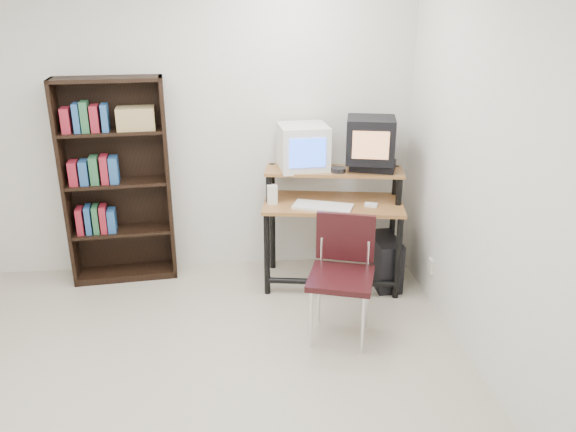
{
  "coord_description": "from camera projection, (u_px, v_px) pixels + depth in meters",
  "views": [
    {
      "loc": [
        0.45,
        -2.78,
        2.27
      ],
      "look_at": [
        0.83,
        1.1,
        0.79
      ],
      "focal_mm": 35.0,
      "sensor_mm": 36.0,
      "label": 1
    }
  ],
  "objects": [
    {
      "name": "floor",
      "position": [
        168.0,
        410.0,
        3.35
      ],
      "size": [
        4.0,
        4.0,
        0.01
      ],
      "primitive_type": "cube",
      "color": "#B9AF99",
      "rests_on": "ground"
    },
    {
      "name": "back_wall",
      "position": [
        180.0,
        126.0,
        4.75
      ],
      "size": [
        4.0,
        0.01,
        2.6
      ],
      "primitive_type": "cube",
      "color": "silver",
      "rests_on": "floor"
    },
    {
      "name": "right_wall",
      "position": [
        519.0,
        193.0,
        3.07
      ],
      "size": [
        0.01,
        4.0,
        2.6
      ],
      "primitive_type": "cube",
      "color": "silver",
      "rests_on": "floor"
    },
    {
      "name": "computer_desk",
      "position": [
        333.0,
        207.0,
        4.67
      ],
      "size": [
        1.22,
        0.75,
        0.98
      ],
      "rotation": [
        0.0,
        0.0,
        -0.17
      ],
      "color": "#986331",
      "rests_on": "floor"
    },
    {
      "name": "crt_monitor",
      "position": [
        303.0,
        147.0,
        4.65
      ],
      "size": [
        0.42,
        0.43,
        0.37
      ],
      "rotation": [
        0.0,
        0.0,
        0.07
      ],
      "color": "silver",
      "rests_on": "computer_desk"
    },
    {
      "name": "vcr",
      "position": [
        373.0,
        166.0,
        4.65
      ],
      "size": [
        0.43,
        0.37,
        0.08
      ],
      "primitive_type": "cube",
      "rotation": [
        0.0,
        0.0,
        -0.35
      ],
      "color": "black",
      "rests_on": "computer_desk"
    },
    {
      "name": "crt_tv",
      "position": [
        370.0,
        140.0,
        4.57
      ],
      "size": [
        0.46,
        0.45,
        0.36
      ],
      "rotation": [
        0.0,
        0.0,
        -0.22
      ],
      "color": "black",
      "rests_on": "vcr"
    },
    {
      "name": "cd_spindle",
      "position": [
        338.0,
        171.0,
        4.58
      ],
      "size": [
        0.12,
        0.12,
        0.05
      ],
      "primitive_type": "cylinder",
      "rotation": [
        0.0,
        0.0,
        -0.04
      ],
      "color": "#26262B",
      "rests_on": "computer_desk"
    },
    {
      "name": "keyboard",
      "position": [
        323.0,
        207.0,
        4.51
      ],
      "size": [
        0.51,
        0.37,
        0.03
      ],
      "primitive_type": "cube",
      "rotation": [
        0.0,
        0.0,
        -0.37
      ],
      "color": "silver",
      "rests_on": "computer_desk"
    },
    {
      "name": "mousepad",
      "position": [
        373.0,
        208.0,
        4.54
      ],
      "size": [
        0.26,
        0.24,
        0.01
      ],
      "primitive_type": "cube",
      "rotation": [
        0.0,
        0.0,
        -0.31
      ],
      "color": "black",
      "rests_on": "computer_desk"
    },
    {
      "name": "mouse",
      "position": [
        371.0,
        205.0,
        4.54
      ],
      "size": [
        0.12,
        0.1,
        0.03
      ],
      "primitive_type": "cube",
      "rotation": [
        0.0,
        0.0,
        -0.42
      ],
      "color": "white",
      "rests_on": "mousepad"
    },
    {
      "name": "desk_speaker",
      "position": [
        272.0,
        195.0,
        4.58
      ],
      "size": [
        0.08,
        0.08,
        0.17
      ],
      "primitive_type": "cube",
      "rotation": [
        0.0,
        0.0,
        0.05
      ],
      "color": "silver",
      "rests_on": "computer_desk"
    },
    {
      "name": "pc_tower",
      "position": [
        385.0,
        261.0,
        4.8
      ],
      "size": [
        0.22,
        0.46,
        0.42
      ],
      "primitive_type": "cube",
      "rotation": [
        0.0,
        0.0,
        0.04
      ],
      "color": "black",
      "rests_on": "floor"
    },
    {
      "name": "school_chair",
      "position": [
        343.0,
        264.0,
        3.96
      ],
      "size": [
        0.55,
        0.55,
        0.88
      ],
      "rotation": [
        0.0,
        0.0,
        -0.31
      ],
      "color": "black",
      "rests_on": "floor"
    },
    {
      "name": "bookshelf",
      "position": [
        117.0,
        179.0,
        4.71
      ],
      "size": [
        0.89,
        0.37,
        1.73
      ],
      "rotation": [
        0.0,
        0.0,
        0.1
      ],
      "color": "black",
      "rests_on": "floor"
    },
    {
      "name": "wall_outlet",
      "position": [
        431.0,
        266.0,
        4.5
      ],
      "size": [
        0.02,
        0.08,
        0.12
      ],
      "primitive_type": "cube",
      "color": "beige",
      "rests_on": "right_wall"
    }
  ]
}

